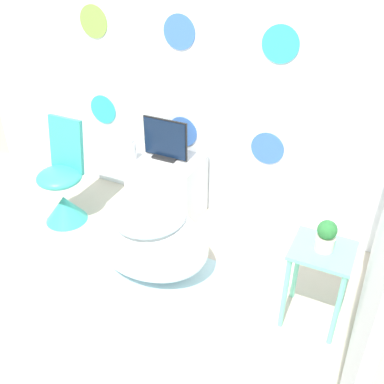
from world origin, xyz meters
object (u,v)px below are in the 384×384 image
object	(u,v)px
vase	(131,151)
potted_plant_left	(326,236)
chair	(63,192)
tv	(165,141)
bathtub	(150,241)

from	to	relation	value
vase	potted_plant_left	bearing A→B (deg)	-16.75
chair	tv	bearing A→B (deg)	31.41
vase	potted_plant_left	distance (m)	1.75
chair	tv	distance (m)	0.98
tv	vase	world-z (taller)	tv
tv	potted_plant_left	distance (m)	1.57
tv	potted_plant_left	bearing A→B (deg)	-24.29
vase	bathtub	bearing A→B (deg)	-48.67
bathtub	potted_plant_left	distance (m)	1.28
chair	potted_plant_left	world-z (taller)	chair
chair	potted_plant_left	xyz separation A→B (m)	(2.18, -0.19, 0.42)
bathtub	chair	world-z (taller)	chair
bathtub	potted_plant_left	bearing A→B (deg)	1.57
chair	vase	size ratio (longest dim) A/B	5.17
bathtub	chair	xyz separation A→B (m)	(-0.98, 0.22, 0.03)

